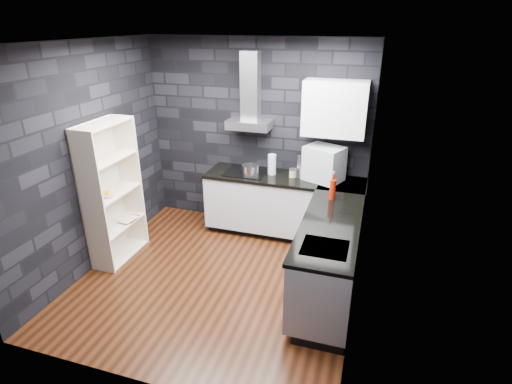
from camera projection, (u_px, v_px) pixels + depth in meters
The scene contains 28 objects.
ground at pixel (218, 278), 4.86m from camera, with size 3.20×3.20×0.00m, color #401D0D.
ceiling at pixel (207, 42), 3.78m from camera, with size 3.20×3.20×0.00m, color white.
wall_back at pixel (257, 136), 5.74m from camera, with size 3.20×0.05×2.70m, color black.
wall_front at pixel (126, 251), 2.90m from camera, with size 3.20×0.05×2.70m, color black.
wall_left at pixel (87, 160), 4.76m from camera, with size 0.05×3.20×2.70m, color black.
wall_right at pixel (367, 192), 3.88m from camera, with size 0.05×3.20×2.70m, color black.
toekick_back at pixel (284, 229), 5.88m from camera, with size 2.18×0.50×0.10m, color black.
toekick_right at pixel (330, 290), 4.56m from camera, with size 0.50×1.78×0.10m, color black.
counter_back_cab at pixel (284, 204), 5.67m from camera, with size 2.20×0.60×0.76m, color silver.
counter_right_cab at pixel (329, 257), 4.40m from camera, with size 0.60×1.80×0.76m, color silver.
counter_back_top at pixel (284, 178), 5.50m from camera, with size 2.20×0.62×0.04m, color black.
counter_right_top at pixel (331, 225), 4.25m from camera, with size 0.62×1.80×0.04m, color black.
counter_corner_top at pixel (343, 184), 5.29m from camera, with size 0.62×0.62×0.04m, color black.
hood_body at pixel (249, 124), 5.50m from camera, with size 0.60×0.34×0.12m, color #ACADB0.
hood_chimney at pixel (251, 86), 5.36m from camera, with size 0.24×0.20×0.90m, color #ACADB0.
upper_cabinet at pixel (335, 109), 5.07m from camera, with size 0.80×0.35×0.70m, color white.
cooktop at pixel (247, 172), 5.65m from camera, with size 0.58×0.50×0.01m, color black.
sink_rim at pixel (325, 248), 3.80m from camera, with size 0.44×0.40×0.01m, color #ACADB0.
pot at pixel (251, 171), 5.49m from camera, with size 0.23×0.23×0.13m, color #BABBBF.
glass_vase at pixel (272, 164), 5.54m from camera, with size 0.11×0.11×0.28m, color silver.
storage_jar at pixel (292, 173), 5.46m from camera, with size 0.09×0.09×0.11m, color tan.
utensil_crock at pixel (298, 172), 5.46m from camera, with size 0.10×0.10×0.13m, color #BABBBF.
appliance_garage at pixel (324, 164), 5.30m from camera, with size 0.48×0.37×0.48m, color #B9BCC2.
red_bottle at pixel (332, 190), 4.77m from camera, with size 0.07×0.07×0.25m, color #9D1504.
bookshelf at pixel (112, 193), 4.98m from camera, with size 0.34×0.80×1.80m, color #EEE0C5.
fruit_bowl at pixel (106, 194), 4.86m from camera, with size 0.23×0.23×0.06m, color white.
book_red at pixel (124, 211), 5.26m from camera, with size 0.16×0.02×0.22m, color maroon.
book_second at pixel (122, 210), 5.22m from camera, with size 0.17×0.02×0.24m, color #B2B2B2.
Camera 1 is at (1.64, -3.72, 2.90)m, focal length 28.00 mm.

